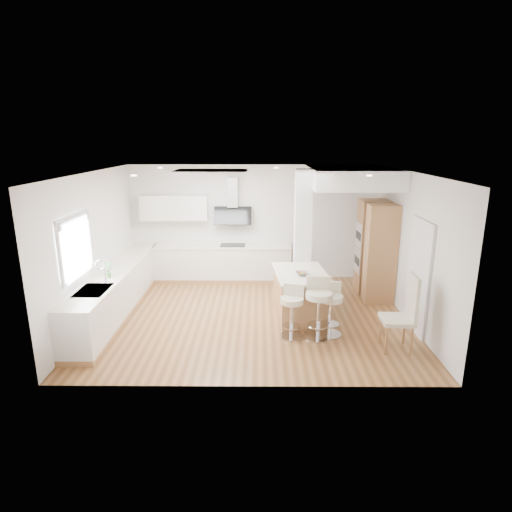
{
  "coord_description": "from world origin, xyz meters",
  "views": [
    {
      "loc": [
        0.13,
        -7.85,
        3.38
      ],
      "look_at": [
        0.07,
        0.4,
        1.12
      ],
      "focal_mm": 30.0,
      "sensor_mm": 36.0,
      "label": 1
    }
  ],
  "objects_px": {
    "bar_stool_c": "(331,307)",
    "dining_chair": "(405,310)",
    "bar_stool_b": "(319,305)",
    "peninsula": "(300,294)",
    "bar_stool_a": "(292,309)"
  },
  "relations": [
    {
      "from": "bar_stool_a",
      "to": "bar_stool_b",
      "type": "distance_m",
      "value": 0.47
    },
    {
      "from": "bar_stool_b",
      "to": "bar_stool_c",
      "type": "distance_m",
      "value": 0.26
    },
    {
      "from": "bar_stool_a",
      "to": "dining_chair",
      "type": "distance_m",
      "value": 1.86
    },
    {
      "from": "peninsula",
      "to": "bar_stool_c",
      "type": "height_order",
      "value": "peninsula"
    },
    {
      "from": "bar_stool_a",
      "to": "bar_stool_b",
      "type": "xyz_separation_m",
      "value": [
        0.46,
        -0.02,
        0.08
      ]
    },
    {
      "from": "bar_stool_b",
      "to": "dining_chair",
      "type": "distance_m",
      "value": 1.41
    },
    {
      "from": "bar_stool_b",
      "to": "bar_stool_c",
      "type": "bearing_deg",
      "value": 25.64
    },
    {
      "from": "peninsula",
      "to": "bar_stool_c",
      "type": "xyz_separation_m",
      "value": [
        0.45,
        -0.84,
        0.08
      ]
    },
    {
      "from": "bar_stool_a",
      "to": "peninsula",
      "type": "bearing_deg",
      "value": 91.78
    },
    {
      "from": "bar_stool_c",
      "to": "dining_chair",
      "type": "distance_m",
      "value": 1.25
    },
    {
      "from": "bar_stool_a",
      "to": "bar_stool_c",
      "type": "bearing_deg",
      "value": 22.73
    },
    {
      "from": "bar_stool_b",
      "to": "bar_stool_a",
      "type": "bearing_deg",
      "value": 178.69
    },
    {
      "from": "peninsula",
      "to": "bar_stool_c",
      "type": "bearing_deg",
      "value": -66.25
    },
    {
      "from": "bar_stool_a",
      "to": "bar_stool_b",
      "type": "bearing_deg",
      "value": 13.26
    },
    {
      "from": "peninsula",
      "to": "dining_chair",
      "type": "xyz_separation_m",
      "value": [
        1.57,
        -1.39,
        0.24
      ]
    }
  ]
}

